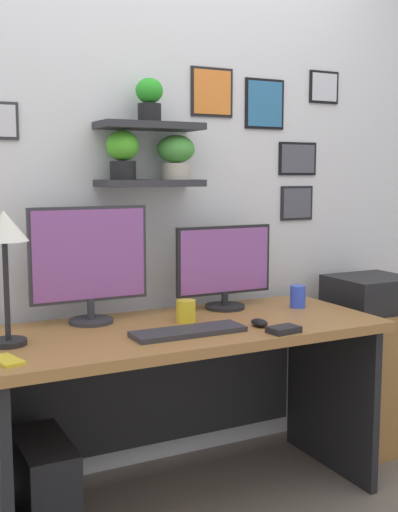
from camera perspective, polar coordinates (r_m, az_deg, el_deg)
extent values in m
plane|color=#70665B|center=(2.86, -1.43, -20.97)|extent=(8.00, 8.00, 0.00)
cube|color=silver|center=(2.92, -5.28, 7.22)|extent=(4.40, 0.04, 2.70)
cube|color=#2D2D33|center=(2.81, -4.35, 6.46)|extent=(0.45, 0.20, 0.03)
cube|color=#2D2D33|center=(2.81, -4.40, 11.43)|extent=(0.45, 0.20, 0.03)
cylinder|color=black|center=(2.82, -4.41, 12.53)|extent=(0.10, 0.10, 0.08)
ellipsoid|color=green|center=(2.83, -4.43, 14.40)|extent=(0.12, 0.12, 0.11)
cylinder|color=black|center=(2.76, -6.76, 7.55)|extent=(0.11, 0.11, 0.08)
ellipsoid|color=green|center=(2.76, -6.79, 9.70)|extent=(0.14, 0.14, 0.13)
cylinder|color=#B2A899|center=(2.86, -2.05, 7.51)|extent=(0.13, 0.13, 0.07)
ellipsoid|color=green|center=(2.86, -2.06, 9.46)|extent=(0.17, 0.17, 0.12)
cube|color=black|center=(3.31, 8.61, 4.66)|extent=(0.19, 0.02, 0.17)
cube|color=#4C4C56|center=(3.30, 8.70, 4.65)|extent=(0.17, 0.00, 0.15)
cube|color=black|center=(3.07, 1.12, 14.31)|extent=(0.22, 0.02, 0.22)
cube|color=orange|center=(3.06, 1.20, 14.32)|extent=(0.19, 0.00, 0.20)
cube|color=black|center=(3.43, 10.98, 14.47)|extent=(0.18, 0.02, 0.16)
cube|color=silver|center=(3.42, 11.07, 14.48)|extent=(0.15, 0.00, 0.14)
cube|color=black|center=(3.31, 8.69, 8.51)|extent=(0.22, 0.02, 0.16)
cube|color=#4C4C56|center=(3.30, 8.79, 8.51)|extent=(0.20, 0.00, 0.14)
cube|color=black|center=(3.21, 5.80, 13.25)|extent=(0.22, 0.02, 0.24)
cube|color=teal|center=(3.20, 5.89, 13.26)|extent=(0.19, 0.00, 0.21)
cube|color=#9E6B38|center=(2.59, -1.48, -6.61)|extent=(1.63, 0.68, 0.04)
cube|color=black|center=(3.09, 11.54, -11.71)|extent=(0.04, 0.62, 0.71)
cube|color=black|center=(2.95, -4.02, -11.75)|extent=(1.43, 0.02, 0.50)
cylinder|color=#2D2D33|center=(2.66, -9.54, -5.70)|extent=(0.18, 0.18, 0.02)
cylinder|color=#2D2D33|center=(2.65, -9.57, -4.64)|extent=(0.03, 0.03, 0.08)
cube|color=#2D2D33|center=(2.63, -9.74, 0.16)|extent=(0.49, 0.02, 0.39)
cube|color=#8C4C99|center=(2.61, -9.65, 0.13)|extent=(0.46, 0.00, 0.36)
cylinder|color=black|center=(2.91, 2.30, -4.51)|extent=(0.18, 0.18, 0.02)
cylinder|color=black|center=(2.90, 2.30, -3.76)|extent=(0.03, 0.03, 0.06)
cube|color=black|center=(2.88, 2.22, -0.36)|extent=(0.47, 0.02, 0.31)
cube|color=#8C4C99|center=(2.87, 2.35, -0.39)|extent=(0.44, 0.00, 0.28)
cube|color=#2D2D33|center=(2.45, -0.94, -6.71)|extent=(0.44, 0.14, 0.02)
ellipsoid|color=black|center=(2.58, 5.37, -5.91)|extent=(0.06, 0.09, 0.03)
cylinder|color=black|center=(2.39, -16.54, -7.35)|extent=(0.13, 0.13, 0.02)
cylinder|color=black|center=(2.36, -16.70, -2.98)|extent=(0.02, 0.02, 0.35)
cone|color=white|center=(2.33, -16.91, 2.57)|extent=(0.17, 0.17, 0.11)
cube|color=yellow|center=(2.19, -16.67, -8.85)|extent=(0.10, 0.15, 0.01)
cylinder|color=yellow|center=(2.64, -1.17, -4.90)|extent=(0.08, 0.08, 0.09)
cylinder|color=blue|center=(2.95, 8.74, -3.57)|extent=(0.07, 0.07, 0.10)
cube|color=black|center=(2.49, 7.52, -6.48)|extent=(0.13, 0.09, 0.02)
cube|color=#9E6B38|center=(3.42, 14.73, -10.21)|extent=(0.44, 0.50, 0.68)
cube|color=black|center=(3.32, 14.97, -3.22)|extent=(0.38, 0.34, 0.17)
cube|color=black|center=(2.59, -13.54, -19.53)|extent=(0.18, 0.40, 0.38)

